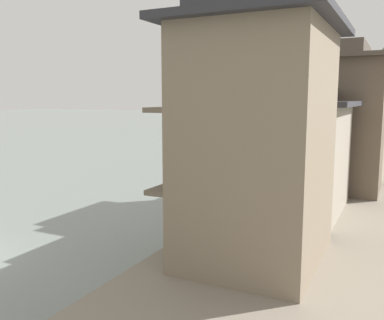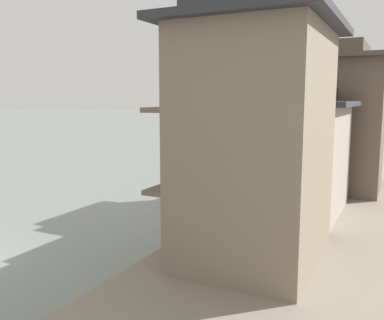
{
  "view_description": "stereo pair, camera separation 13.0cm",
  "coord_description": "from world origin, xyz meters",
  "px_view_note": "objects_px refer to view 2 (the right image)",
  "views": [
    {
      "loc": [
        15.69,
        -9.8,
        6.34
      ],
      "look_at": [
        2.29,
        17.19,
        1.99
      ],
      "focal_mm": 39.52,
      "sensor_mm": 36.0,
      "label": 1
    },
    {
      "loc": [
        15.81,
        -9.74,
        6.34
      ],
      "look_at": [
        2.29,
        17.19,
        1.99
      ],
      "focal_mm": 39.52,
      "sensor_mm": 36.0,
      "label": 2
    }
  ],
  "objects_px": {
    "boat_midriver_upstream": "(298,163)",
    "house_waterfront_end": "(357,112)",
    "boat_moored_second": "(201,156)",
    "house_waterfront_tall": "(334,119)",
    "house_waterfront_nearest": "(256,136)",
    "boat_moored_nearest": "(316,148)",
    "boat_midriver_drifting": "(235,195)",
    "house_waterfront_second": "(299,151)",
    "boat_upstream_distant": "(222,143)",
    "boat_moored_far": "(208,178)",
    "stone_bridge": "(314,117)",
    "house_waterfront_far": "(354,128)",
    "boat_moored_third": "(260,145)",
    "house_waterfront_narrow": "(345,133)"
  },
  "relations": [
    {
      "from": "boat_moored_far",
      "to": "boat_midriver_drifting",
      "type": "height_order",
      "value": "boat_midriver_drifting"
    },
    {
      "from": "boat_midriver_drifting",
      "to": "house_waterfront_tall",
      "type": "bearing_deg",
      "value": 21.79
    },
    {
      "from": "stone_bridge",
      "to": "house_waterfront_second",
      "type": "bearing_deg",
      "value": -80.0
    },
    {
      "from": "boat_moored_second",
      "to": "house_waterfront_tall",
      "type": "distance_m",
      "value": 21.75
    },
    {
      "from": "house_waterfront_nearest",
      "to": "house_waterfront_second",
      "type": "distance_m",
      "value": 7.26
    },
    {
      "from": "boat_moored_second",
      "to": "house_waterfront_second",
      "type": "xyz_separation_m",
      "value": [
        15.0,
        -20.35,
        3.59
      ]
    },
    {
      "from": "house_waterfront_nearest",
      "to": "boat_moored_nearest",
      "type": "bearing_deg",
      "value": 97.54
    },
    {
      "from": "house_waterfront_narrow",
      "to": "house_waterfront_end",
      "type": "distance_m",
      "value": 12.39
    },
    {
      "from": "house_waterfront_tall",
      "to": "house_waterfront_far",
      "type": "bearing_deg",
      "value": 90.05
    },
    {
      "from": "boat_midriver_upstream",
      "to": "house_waterfront_end",
      "type": "distance_m",
      "value": 8.05
    },
    {
      "from": "house_waterfront_nearest",
      "to": "house_waterfront_narrow",
      "type": "relative_size",
      "value": 1.32
    },
    {
      "from": "boat_moored_second",
      "to": "house_waterfront_narrow",
      "type": "xyz_separation_m",
      "value": [
        15.69,
        -8.03,
        3.58
      ]
    },
    {
      "from": "boat_moored_nearest",
      "to": "house_waterfront_second",
      "type": "height_order",
      "value": "house_waterfront_second"
    },
    {
      "from": "boat_midriver_drifting",
      "to": "house_waterfront_end",
      "type": "distance_m",
      "value": 21.86
    },
    {
      "from": "house_waterfront_second",
      "to": "house_waterfront_tall",
      "type": "height_order",
      "value": "house_waterfront_tall"
    },
    {
      "from": "boat_midriver_drifting",
      "to": "stone_bridge",
      "type": "relative_size",
      "value": 0.21
    },
    {
      "from": "boat_moored_third",
      "to": "house_waterfront_tall",
      "type": "bearing_deg",
      "value": -64.34
    },
    {
      "from": "house_waterfront_end",
      "to": "stone_bridge",
      "type": "xyz_separation_m",
      "value": [
        -11.51,
        39.24,
        -2.15
      ]
    },
    {
      "from": "boat_midriver_drifting",
      "to": "house_waterfront_nearest",
      "type": "height_order",
      "value": "house_waterfront_nearest"
    },
    {
      "from": "boat_moored_far",
      "to": "boat_upstream_distant",
      "type": "bearing_deg",
      "value": 110.07
    },
    {
      "from": "house_waterfront_tall",
      "to": "boat_moored_second",
      "type": "bearing_deg",
      "value": 137.85
    },
    {
      "from": "boat_moored_second",
      "to": "boat_midriver_upstream",
      "type": "distance_m",
      "value": 10.47
    },
    {
      "from": "boat_moored_second",
      "to": "boat_moored_far",
      "type": "distance_m",
      "value": 13.32
    },
    {
      "from": "stone_bridge",
      "to": "house_waterfront_tall",
      "type": "bearing_deg",
      "value": -78.28
    },
    {
      "from": "boat_moored_second",
      "to": "stone_bridge",
      "type": "relative_size",
      "value": 0.16
    },
    {
      "from": "boat_moored_far",
      "to": "boat_upstream_distant",
      "type": "distance_m",
      "value": 26.46
    },
    {
      "from": "boat_midriver_drifting",
      "to": "house_waterfront_nearest",
      "type": "bearing_deg",
      "value": -66.1
    },
    {
      "from": "boat_moored_second",
      "to": "boat_moored_far",
      "type": "bearing_deg",
      "value": -62.42
    },
    {
      "from": "boat_upstream_distant",
      "to": "house_waterfront_end",
      "type": "bearing_deg",
      "value": -25.76
    },
    {
      "from": "boat_moored_second",
      "to": "boat_moored_third",
      "type": "xyz_separation_m",
      "value": [
        2.33,
        13.64,
        -0.09
      ]
    },
    {
      "from": "house_waterfront_nearest",
      "to": "house_waterfront_narrow",
      "type": "height_order",
      "value": "house_waterfront_nearest"
    },
    {
      "from": "boat_moored_nearest",
      "to": "house_waterfront_far",
      "type": "xyz_separation_m",
      "value": [
        6.17,
        -16.58,
        3.69
      ]
    },
    {
      "from": "boat_midriver_drifting",
      "to": "house_waterfront_tall",
      "type": "relative_size",
      "value": 0.61
    },
    {
      "from": "boat_upstream_distant",
      "to": "house_waterfront_narrow",
      "type": "bearing_deg",
      "value": -48.57
    },
    {
      "from": "boat_upstream_distant",
      "to": "stone_bridge",
      "type": "xyz_separation_m",
      "value": [
        6.65,
        30.47,
        2.68
      ]
    },
    {
      "from": "house_waterfront_tall",
      "to": "house_waterfront_end",
      "type": "bearing_deg",
      "value": 91.44
    },
    {
      "from": "boat_midriver_upstream",
      "to": "boat_upstream_distant",
      "type": "bearing_deg",
      "value": 136.02
    },
    {
      "from": "house_waterfront_tall",
      "to": "house_waterfront_narrow",
      "type": "bearing_deg",
      "value": 90.16
    },
    {
      "from": "house_waterfront_far",
      "to": "boat_upstream_distant",
      "type": "bearing_deg",
      "value": 140.96
    },
    {
      "from": "house_waterfront_end",
      "to": "boat_moored_second",
      "type": "bearing_deg",
      "value": -164.31
    },
    {
      "from": "house_waterfront_far",
      "to": "house_waterfront_end",
      "type": "distance_m",
      "value": 6.47
    },
    {
      "from": "boat_moored_third",
      "to": "house_waterfront_far",
      "type": "height_order",
      "value": "house_waterfront_far"
    },
    {
      "from": "house_waterfront_far",
      "to": "house_waterfront_nearest",
      "type": "bearing_deg",
      "value": -91.37
    },
    {
      "from": "boat_moored_far",
      "to": "house_waterfront_far",
      "type": "xyz_separation_m",
      "value": [
        9.53,
        9.76,
        3.58
      ]
    },
    {
      "from": "house_waterfront_end",
      "to": "boat_moored_third",
      "type": "bearing_deg",
      "value": 144.08
    },
    {
      "from": "house_waterfront_tall",
      "to": "boat_upstream_distant",
      "type": "bearing_deg",
      "value": 124.33
    },
    {
      "from": "boat_upstream_distant",
      "to": "house_waterfront_far",
      "type": "xyz_separation_m",
      "value": [
        18.61,
        -15.09,
        3.55
      ]
    },
    {
      "from": "house_waterfront_second",
      "to": "stone_bridge",
      "type": "bearing_deg",
      "value": 100.0
    },
    {
      "from": "boat_midriver_drifting",
      "to": "boat_moored_third",
      "type": "bearing_deg",
      "value": 104.65
    },
    {
      "from": "house_waterfront_second",
      "to": "boat_midriver_drifting",
      "type": "bearing_deg",
      "value": 140.8
    }
  ]
}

